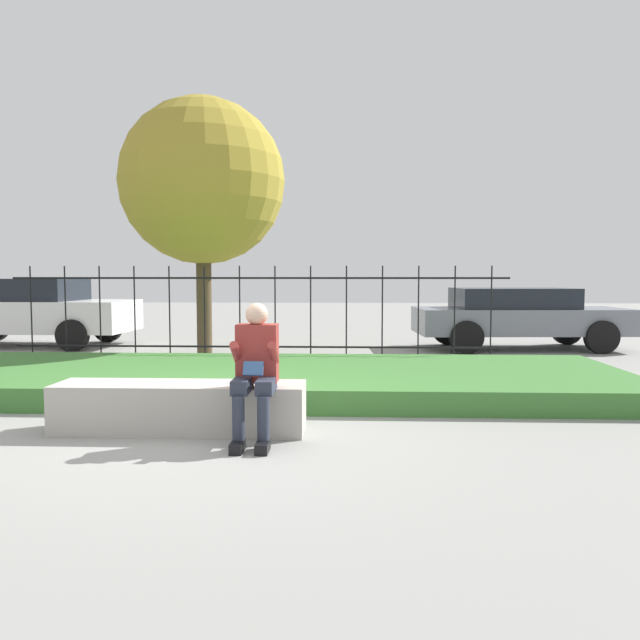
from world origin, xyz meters
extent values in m
plane|color=gray|center=(0.00, 0.00, 0.00)|extent=(60.00, 60.00, 0.00)
cube|color=#ADA89E|center=(-0.13, 0.00, 0.24)|extent=(2.44, 0.58, 0.48)
cube|color=gray|center=(-0.13, 0.00, 0.04)|extent=(2.34, 0.54, 0.08)
cube|color=black|center=(0.56, -0.69, 0.04)|extent=(0.11, 0.26, 0.09)
cylinder|color=#282D3D|center=(0.56, -0.63, 0.28)|extent=(0.11, 0.11, 0.39)
cube|color=#282D3D|center=(0.56, -0.42, 0.54)|extent=(0.15, 0.42, 0.13)
cube|color=black|center=(0.78, -0.69, 0.04)|extent=(0.11, 0.26, 0.09)
cylinder|color=#282D3D|center=(0.78, -0.63, 0.28)|extent=(0.11, 0.11, 0.39)
cube|color=#282D3D|center=(0.78, -0.42, 0.54)|extent=(0.15, 0.42, 0.13)
cube|color=maroon|center=(0.67, -0.21, 0.81)|extent=(0.38, 0.24, 0.54)
sphere|color=#DBB293|center=(0.67, -0.23, 1.17)|extent=(0.21, 0.21, 0.21)
cylinder|color=maroon|center=(0.50, -0.37, 0.83)|extent=(0.08, 0.29, 0.24)
cylinder|color=maroon|center=(0.84, -0.37, 0.83)|extent=(0.08, 0.29, 0.24)
cube|color=#335689|center=(0.67, -0.47, 0.70)|extent=(0.18, 0.09, 0.13)
cube|color=#3D7533|center=(0.00, 2.33, 0.14)|extent=(10.36, 3.26, 0.28)
cylinder|color=black|center=(0.00, 4.40, 0.34)|extent=(8.36, 0.03, 0.03)
cylinder|color=black|center=(0.00, 4.40, 1.50)|extent=(8.36, 0.03, 0.03)
cylinder|color=black|center=(-3.88, 4.40, 0.85)|extent=(0.02, 0.02, 1.70)
cylinder|color=black|center=(-3.29, 4.40, 0.85)|extent=(0.02, 0.02, 1.70)
cylinder|color=black|center=(-2.69, 4.40, 0.85)|extent=(0.02, 0.02, 1.70)
cylinder|color=black|center=(-2.09, 4.40, 0.85)|extent=(0.02, 0.02, 1.70)
cylinder|color=black|center=(-1.49, 4.40, 0.85)|extent=(0.02, 0.02, 1.70)
cylinder|color=black|center=(-0.90, 4.40, 0.85)|extent=(0.02, 0.02, 1.70)
cylinder|color=black|center=(-0.30, 4.40, 0.85)|extent=(0.02, 0.02, 1.70)
cylinder|color=black|center=(0.30, 4.40, 0.85)|extent=(0.02, 0.02, 1.70)
cylinder|color=black|center=(0.90, 4.40, 0.85)|extent=(0.02, 0.02, 1.70)
cylinder|color=black|center=(1.49, 4.40, 0.85)|extent=(0.02, 0.02, 1.70)
cylinder|color=black|center=(2.09, 4.40, 0.85)|extent=(0.02, 0.02, 1.70)
cylinder|color=black|center=(2.69, 4.40, 0.85)|extent=(0.02, 0.02, 1.70)
cylinder|color=black|center=(3.29, 4.40, 0.85)|extent=(0.02, 0.02, 1.70)
cylinder|color=black|center=(3.88, 4.40, 0.85)|extent=(0.02, 0.02, 1.70)
cube|color=slate|center=(5.14, 7.23, 0.60)|extent=(4.41, 1.96, 0.53)
cube|color=black|center=(4.96, 7.22, 1.07)|extent=(2.46, 1.64, 0.42)
cylinder|color=black|center=(6.52, 6.48, 0.33)|extent=(0.67, 0.24, 0.66)
cylinder|color=black|center=(6.42, 8.14, 0.33)|extent=(0.67, 0.24, 0.66)
cylinder|color=black|center=(3.85, 6.31, 0.33)|extent=(0.67, 0.24, 0.66)
cylinder|color=black|center=(3.75, 7.98, 0.33)|extent=(0.67, 0.24, 0.66)
cube|color=silver|center=(-5.45, 7.37, 0.66)|extent=(4.44, 1.92, 0.67)
cube|color=black|center=(-5.63, 7.38, 1.23)|extent=(2.45, 1.66, 0.48)
cylinder|color=black|center=(-4.10, 6.45, 0.33)|extent=(0.65, 0.21, 0.65)
cylinder|color=black|center=(-4.07, 8.25, 0.33)|extent=(0.65, 0.21, 0.65)
cylinder|color=#4C3D28|center=(-1.08, 5.18, 1.20)|extent=(0.27, 0.27, 2.40)
sphere|color=olive|center=(-1.08, 5.18, 3.21)|extent=(2.95, 2.95, 2.95)
camera|label=1|loc=(1.51, -5.98, 1.52)|focal=35.00mm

